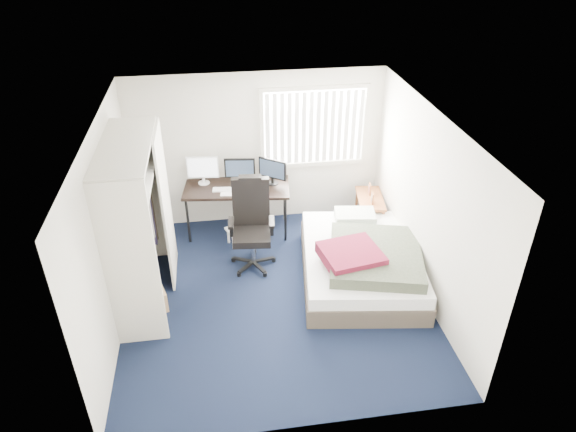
% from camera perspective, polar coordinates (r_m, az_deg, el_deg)
% --- Properties ---
extents(ground, '(4.20, 4.20, 0.00)m').
position_cam_1_polar(ground, '(7.13, -1.40, -8.77)').
color(ground, black).
rests_on(ground, ground).
extents(room_shell, '(4.20, 4.20, 4.20)m').
position_cam_1_polar(room_shell, '(6.27, -1.58, 1.85)').
color(room_shell, silver).
rests_on(room_shell, ground).
extents(window_assembly, '(1.72, 0.09, 1.32)m').
position_cam_1_polar(window_assembly, '(8.19, 2.94, 9.83)').
color(window_assembly, white).
rests_on(window_assembly, ground).
extents(closet, '(0.64, 1.84, 2.22)m').
position_cam_1_polar(closet, '(6.63, -16.35, 0.65)').
color(closet, beige).
rests_on(closet, ground).
extents(desk, '(1.72, 0.95, 1.27)m').
position_cam_1_polar(desk, '(8.11, -5.70, 3.48)').
color(desk, black).
rests_on(desk, ground).
extents(office_chair, '(0.70, 0.70, 1.36)m').
position_cam_1_polar(office_chair, '(7.46, -4.02, -1.85)').
color(office_chair, black).
rests_on(office_chair, ground).
extents(footstool, '(0.41, 0.37, 0.27)m').
position_cam_1_polar(footstool, '(8.06, -5.60, -1.77)').
color(footstool, white).
rests_on(footstool, ground).
extents(nightstand, '(0.51, 0.85, 0.73)m').
position_cam_1_polar(nightstand, '(8.42, 9.10, 1.65)').
color(nightstand, brown).
rests_on(nightstand, ground).
extents(bed, '(1.89, 2.35, 0.70)m').
position_cam_1_polar(bed, '(7.32, 8.21, -4.99)').
color(bed, '#433A30').
rests_on(bed, ground).
extents(pine_box, '(0.45, 0.38, 0.28)m').
position_cam_1_polar(pine_box, '(7.05, -14.97, -9.15)').
color(pine_box, tan).
rests_on(pine_box, ground).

